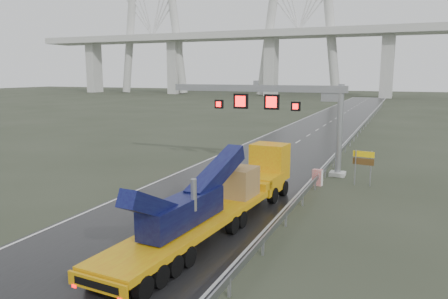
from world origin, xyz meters
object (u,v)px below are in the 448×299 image
at_px(heavy_haul_truck, 228,192).
at_px(striped_barrier, 317,177).
at_px(sign_gantry, 280,103).
at_px(exit_sign_pair, 363,161).

distance_m(heavy_haul_truck, striped_barrier, 10.04).
height_order(sign_gantry, heavy_haul_truck, sign_gantry).
bearing_deg(heavy_haul_truck, exit_sign_pair, 64.79).
bearing_deg(sign_gantry, striped_barrier, -43.40).
height_order(sign_gantry, striped_barrier, sign_gantry).
bearing_deg(exit_sign_pair, sign_gantry, 168.81).
xyz_separation_m(heavy_haul_truck, striped_barrier, (3.11, 9.50, -0.99)).
distance_m(exit_sign_pair, striped_barrier, 3.46).
distance_m(sign_gantry, heavy_haul_truck, 13.81).
xyz_separation_m(heavy_haul_truck, exit_sign_pair, (6.11, 10.74, 0.21)).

